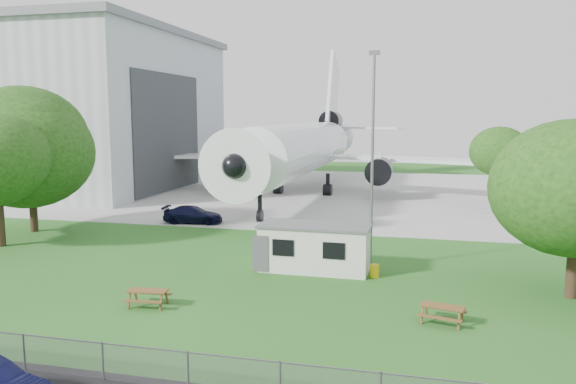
% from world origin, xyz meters
% --- Properties ---
extents(ground, '(160.00, 160.00, 0.00)m').
position_xyz_m(ground, '(0.00, 0.00, 0.00)').
color(ground, '#37762A').
extents(concrete_apron, '(120.00, 46.00, 0.03)m').
position_xyz_m(concrete_apron, '(0.00, 38.00, 0.01)').
color(concrete_apron, '#B7B7B2').
rests_on(concrete_apron, ground).
extents(hangar, '(43.00, 31.00, 18.55)m').
position_xyz_m(hangar, '(-37.97, 36.00, 9.41)').
color(hangar, '#B2B7BC').
rests_on(hangar, ground).
extents(airliner, '(46.36, 47.73, 17.69)m').
position_xyz_m(airliner, '(-2.00, 35.86, 5.27)').
color(airliner, white).
rests_on(airliner, ground).
extents(site_cabin, '(6.77, 2.79, 2.62)m').
position_xyz_m(site_cabin, '(5.21, 5.17, 1.31)').
color(site_cabin, silver).
rests_on(site_cabin, ground).
extents(picnic_west, '(1.93, 1.66, 0.76)m').
position_xyz_m(picnic_west, '(-1.04, -2.55, 0.00)').
color(picnic_west, brown).
rests_on(picnic_west, ground).
extents(picnic_east, '(2.10, 1.88, 0.76)m').
position_xyz_m(picnic_east, '(11.94, -1.53, 0.00)').
color(picnic_east, brown).
rests_on(picnic_east, ground).
extents(fence, '(58.00, 0.04, 1.30)m').
position_xyz_m(fence, '(0.00, -9.50, 0.00)').
color(fence, gray).
rests_on(fence, ground).
extents(lamp_mast, '(0.16, 0.16, 12.00)m').
position_xyz_m(lamp_mast, '(8.20, 6.20, 6.00)').
color(lamp_mast, slate).
rests_on(lamp_mast, ground).
extents(tree_west_big, '(9.52, 9.52, 11.11)m').
position_xyz_m(tree_west_big, '(-17.34, 10.66, 6.34)').
color(tree_west_big, '#382619').
rests_on(tree_west_big, ground).
extents(tree_far_apron, '(5.49, 5.49, 7.83)m').
position_xyz_m(tree_far_apron, '(17.41, 28.76, 5.07)').
color(tree_far_apron, '#382619').
rests_on(tree_far_apron, ground).
extents(car_apron_van, '(4.96, 2.51, 1.38)m').
position_xyz_m(car_apron_van, '(-7.04, 16.49, 0.69)').
color(car_apron_van, black).
rests_on(car_apron_van, ground).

